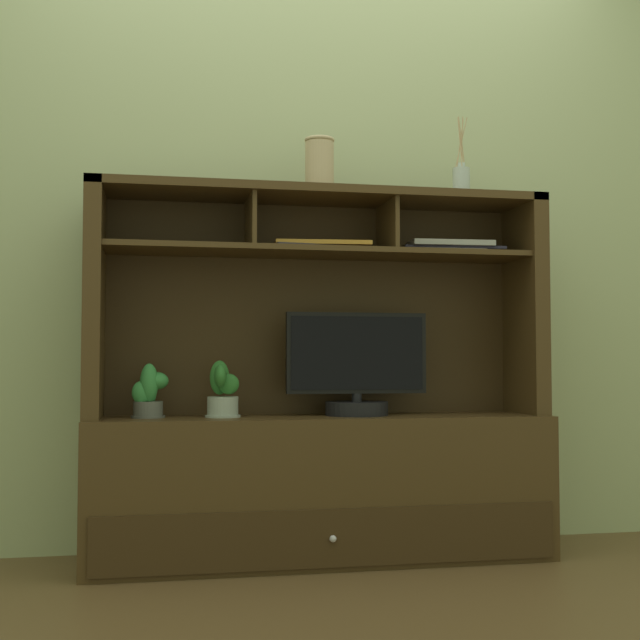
# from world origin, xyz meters

# --- Properties ---
(floor_plane) EXTENTS (6.00, 6.00, 0.02)m
(floor_plane) POSITION_xyz_m (0.00, 0.00, -0.01)
(floor_plane) COLOR brown
(floor_plane) RESTS_ON ground
(back_wall) EXTENTS (6.00, 0.02, 2.80)m
(back_wall) POSITION_xyz_m (0.00, 0.24, 1.40)
(back_wall) COLOR #A3B17D
(back_wall) RESTS_ON ground
(media_console) EXTENTS (1.68, 0.45, 1.35)m
(media_console) POSITION_xyz_m (0.00, 0.01, 0.40)
(media_console) COLOR #412E16
(media_console) RESTS_ON ground
(tv_monitor) EXTENTS (0.53, 0.23, 0.38)m
(tv_monitor) POSITION_xyz_m (0.14, -0.01, 0.68)
(tv_monitor) COLOR black
(tv_monitor) RESTS_ON media_console
(potted_orchid) EXTENTS (0.13, 0.13, 0.20)m
(potted_orchid) POSITION_xyz_m (-0.36, -0.02, 0.60)
(potted_orchid) COLOR #95A090
(potted_orchid) RESTS_ON media_console
(potted_fern) EXTENTS (0.13, 0.12, 0.19)m
(potted_fern) POSITION_xyz_m (-0.62, 0.00, 0.60)
(potted_fern) COLOR #51534B
(potted_fern) RESTS_ON media_console
(magazine_stack_left) EXTENTS (0.41, 0.23, 0.05)m
(magazine_stack_left) POSITION_xyz_m (0.52, 0.04, 1.16)
(magazine_stack_left) COLOR beige
(magazine_stack_left) RESTS_ON media_console
(magazine_stack_centre) EXTENTS (0.42, 0.24, 0.03)m
(magazine_stack_centre) POSITION_xyz_m (0.01, 0.02, 1.15)
(magazine_stack_centre) COLOR #373236
(magazine_stack_centre) RESTS_ON media_console
(diffuser_bottle) EXTENTS (0.07, 0.07, 0.31)m
(diffuser_bottle) POSITION_xyz_m (0.55, -0.03, 1.41)
(diffuser_bottle) COLOR #AEBDB2
(diffuser_bottle) RESTS_ON media_console
(ceramic_vase) EXTENTS (0.11, 0.11, 0.21)m
(ceramic_vase) POSITION_xyz_m (0.00, 0.01, 1.46)
(ceramic_vase) COLOR tan
(ceramic_vase) RESTS_ON media_console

